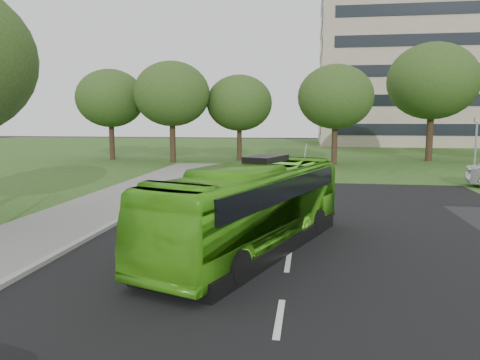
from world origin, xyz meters
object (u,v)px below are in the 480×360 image
Objects in this scene: bus at (252,208)px; tree_park_c at (336,97)px; tree_park_d at (433,81)px; office_building at (453,63)px; tree_park_b at (239,103)px; tree_park_a at (172,94)px; tree_park_f at (110,98)px; camera_pole at (476,142)px.

tree_park_c is at bearing 102.22° from bus.
tree_park_c is 0.88× the size of bus.
tree_park_c is 10.46m from tree_park_d.
tree_park_d is (9.20, 4.72, 1.60)m from tree_park_c.
office_building is 4.85× the size of tree_park_b.
office_building is at bearing 71.61° from tree_park_d.
tree_park_f is (-6.74, 1.58, -0.31)m from tree_park_a.
tree_park_d reaches higher than tree_park_b.
bus is (5.04, -30.36, -4.18)m from tree_park_b.
camera_pole is at bearing -103.51° from office_building.
tree_park_d is (18.16, 2.27, 2.02)m from tree_park_b.
office_building is 40.42m from tree_park_c.
tree_park_b is 1.95× the size of camera_pole.
camera_pole is (12.03, 16.44, 1.34)m from bus.
tree_park_b is at bearing 3.55° from tree_park_f.
tree_park_c is 0.79× the size of tree_park_d.
tree_park_a is at bearing -158.43° from tree_park_b.
camera_pole is at bearing -93.90° from tree_park_d.
tree_park_b is 0.82× the size of bus.
tree_park_a is 24.63m from tree_park_d.
tree_park_c is 28.56m from bus.
office_building is 9.46× the size of camera_pole.
bus is (17.77, -29.57, -4.66)m from tree_park_f.
tree_park_d reaches higher than tree_park_c.
tree_park_f is at bearing 175.63° from tree_park_c.
bus is (-3.93, -27.91, -4.60)m from tree_park_c.
tree_park_b is at bearing -172.89° from tree_park_d.
bus is at bearing -80.58° from tree_park_b.
tree_park_c reaches higher than tree_park_b.
office_building reaches higher than tree_park_b.
office_building reaches higher than tree_park_f.
tree_park_d reaches higher than tree_park_a.
office_building is at bearing 45.54° from tree_park_a.
tree_park_a is 6.93m from tree_park_f.
tree_park_d reaches higher than camera_pole.
camera_pole is at bearing -39.21° from tree_park_b.
office_building reaches higher than tree_park_c.
bus is at bearing -59.00° from tree_park_f.
tree_park_b is 9.30m from tree_park_c.
tree_park_b is at bearing 21.57° from tree_park_a.
tree_park_a is at bearing 179.69° from tree_park_c.
office_building is at bearing 61.15° from tree_park_c.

